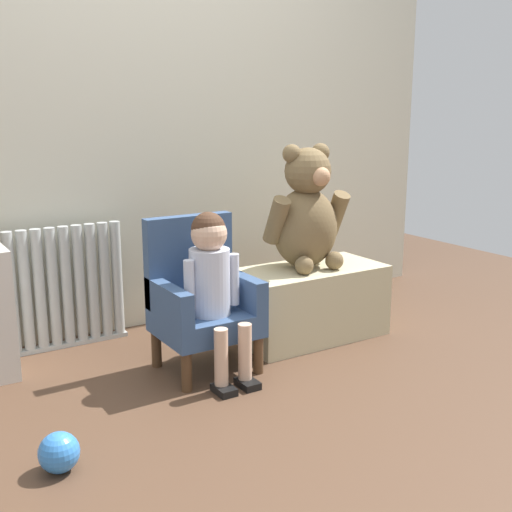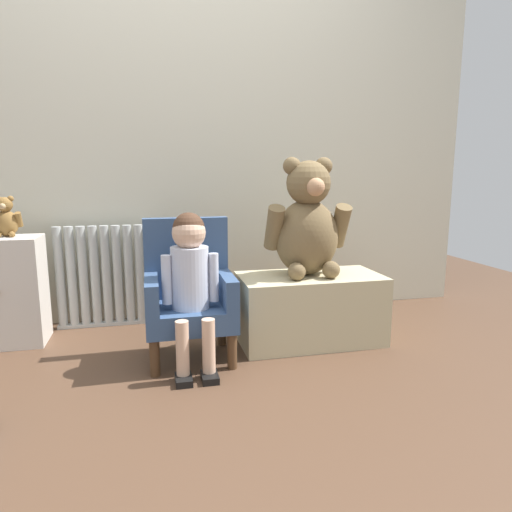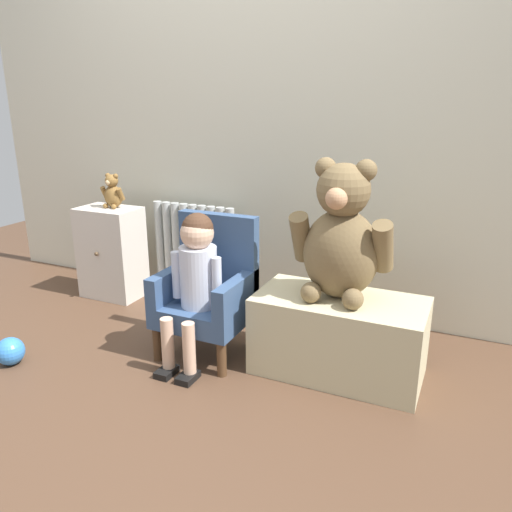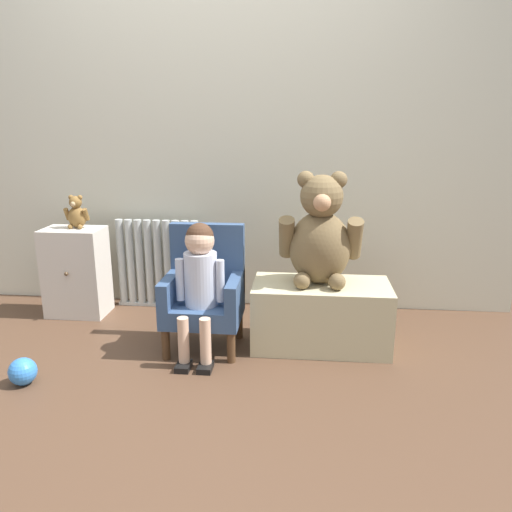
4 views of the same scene
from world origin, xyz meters
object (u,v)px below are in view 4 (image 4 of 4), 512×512
(large_teddy_bear, at_px, (320,235))
(child_figure, at_px, (200,272))
(small_dresser, at_px, (76,272))
(toy_ball, at_px, (23,371))
(radiator, at_px, (158,264))
(child_armchair, at_px, (205,291))
(small_teddy_bear, at_px, (77,214))
(low_bench, at_px, (321,315))

(large_teddy_bear, bearing_deg, child_figure, -163.75)
(child_figure, bearing_deg, small_dresser, 151.80)
(small_dresser, distance_m, toy_ball, 0.92)
(radiator, height_order, child_armchair, child_armchair)
(radiator, bearing_deg, child_figure, -57.77)
(toy_ball, bearing_deg, child_armchair, 33.77)
(radiator, relative_size, small_teddy_bear, 2.85)
(large_teddy_bear, xyz_separation_m, toy_ball, (-1.37, -0.58, -0.55))
(large_teddy_bear, distance_m, toy_ball, 1.59)
(child_armchair, relative_size, low_bench, 0.90)
(child_armchair, distance_m, toy_ball, 0.95)
(small_teddy_bear, bearing_deg, toy_ball, -83.61)
(small_dresser, distance_m, child_figure, 1.03)
(low_bench, bearing_deg, child_figure, -165.77)
(radiator, bearing_deg, large_teddy_bear, -25.38)
(child_armchair, bearing_deg, radiator, 126.96)
(small_dresser, distance_m, child_armchair, 0.97)
(child_figure, height_order, toy_ball, child_figure)
(child_figure, relative_size, large_teddy_bear, 1.17)
(radiator, height_order, low_bench, radiator)
(small_dresser, xyz_separation_m, large_teddy_bear, (1.50, -0.30, 0.34))
(child_figure, distance_m, small_teddy_bear, 1.02)
(low_bench, height_order, small_teddy_bear, small_teddy_bear)
(child_figure, height_order, low_bench, child_figure)
(radiator, relative_size, toy_ball, 4.49)
(low_bench, bearing_deg, radiator, 154.11)
(radiator, xyz_separation_m, toy_ball, (-0.35, -1.07, -0.22))
(large_teddy_bear, bearing_deg, child_armchair, -173.47)
(child_armchair, bearing_deg, small_teddy_bear, 155.39)
(child_figure, distance_m, large_teddy_bear, 0.66)
(child_figure, bearing_deg, radiator, 122.23)
(small_dresser, xyz_separation_m, small_teddy_bear, (0.03, 0.03, 0.37))
(small_dresser, relative_size, toy_ball, 4.29)
(small_teddy_bear, bearing_deg, radiator, 19.68)
(large_teddy_bear, bearing_deg, toy_ball, -157.07)
(small_teddy_bear, height_order, toy_ball, small_teddy_bear)
(radiator, distance_m, child_armchair, 0.70)
(small_dresser, bearing_deg, child_figure, -28.20)
(low_bench, xyz_separation_m, small_teddy_bear, (-1.49, 0.35, 0.47))
(radiator, distance_m, small_dresser, 0.51)
(large_teddy_bear, bearing_deg, small_teddy_bear, 167.48)
(small_dresser, height_order, child_figure, child_figure)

